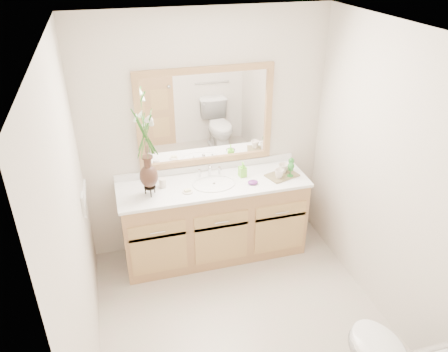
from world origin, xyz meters
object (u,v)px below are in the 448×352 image
object	(u,v)px
tumbler	(163,183)
flower_vase	(145,140)
tray	(282,175)
soap_bottle	(243,170)

from	to	relation	value
tumbler	flower_vase	bearing A→B (deg)	-140.48
flower_vase	tumbler	xyz separation A→B (m)	(0.13, 0.11, -0.50)
tumbler	tray	xyz separation A→B (m)	(1.17, -0.10, -0.04)
flower_vase	tray	bearing A→B (deg)	0.12
flower_vase	tumbler	size ratio (longest dim) A/B	9.21
soap_bottle	tray	xyz separation A→B (m)	(0.38, -0.10, -0.06)
soap_bottle	tumbler	bearing A→B (deg)	171.34
flower_vase	tray	xyz separation A→B (m)	(1.30, 0.00, -0.54)
tumbler	soap_bottle	xyz separation A→B (m)	(0.79, -0.00, 0.02)
flower_vase	soap_bottle	distance (m)	1.04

